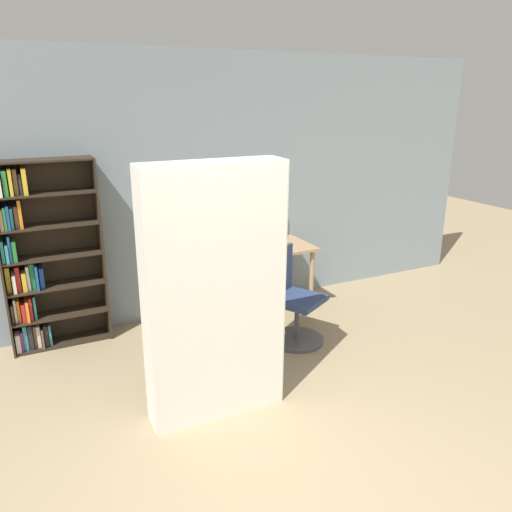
{
  "coord_description": "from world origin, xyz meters",
  "views": [
    {
      "loc": [
        -1.24,
        -1.61,
        2.26
      ],
      "look_at": [
        0.41,
        1.78,
        1.05
      ],
      "focal_mm": 35.0,
      "sensor_mm": 36.0,
      "label": 1
    }
  ],
  "objects_px": {
    "bookshelf": "(40,259)",
    "mattress_near": "(215,295)",
    "office_chair": "(292,305)",
    "monitor": "(251,219)"
  },
  "relations": [
    {
      "from": "bookshelf",
      "to": "mattress_near",
      "type": "xyz_separation_m",
      "value": [
        1.04,
        -1.7,
        0.08
      ]
    },
    {
      "from": "office_chair",
      "to": "mattress_near",
      "type": "distance_m",
      "value": 1.42
    },
    {
      "from": "office_chair",
      "to": "mattress_near",
      "type": "relative_size",
      "value": 0.49
    },
    {
      "from": "monitor",
      "to": "office_chair",
      "type": "relative_size",
      "value": 0.75
    },
    {
      "from": "office_chair",
      "to": "bookshelf",
      "type": "bearing_deg",
      "value": 155.71
    },
    {
      "from": "monitor",
      "to": "mattress_near",
      "type": "distance_m",
      "value": 2.0
    },
    {
      "from": "bookshelf",
      "to": "office_chair",
      "type": "bearing_deg",
      "value": -24.29
    },
    {
      "from": "monitor",
      "to": "office_chair",
      "type": "xyz_separation_m",
      "value": [
        -0.01,
        -0.93,
        -0.64
      ]
    },
    {
      "from": "bookshelf",
      "to": "mattress_near",
      "type": "bearing_deg",
      "value": -58.66
    },
    {
      "from": "office_chair",
      "to": "mattress_near",
      "type": "bearing_deg",
      "value": -144.89
    }
  ]
}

